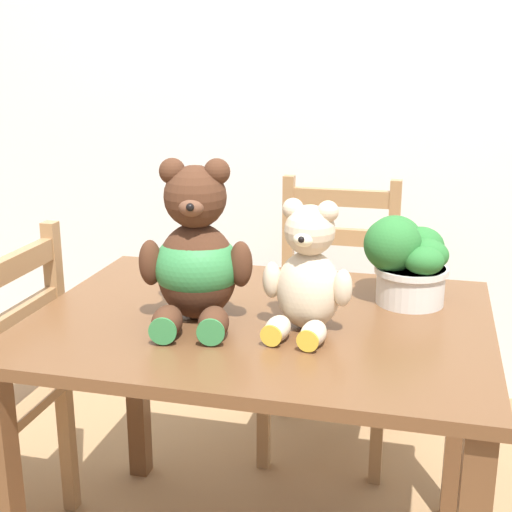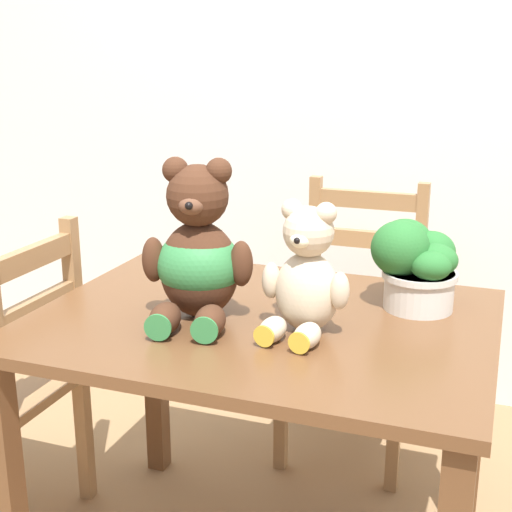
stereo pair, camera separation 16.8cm
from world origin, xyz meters
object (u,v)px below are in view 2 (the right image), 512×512
teddy_bear_left (198,256)px  wooden_chair_behind (355,321)px  potted_plant (415,261)px  teddy_bear_right (306,277)px  wooden_chair_side (1,385)px

teddy_bear_left → wooden_chair_behind: bearing=-116.4°
wooden_chair_behind → potted_plant: size_ratio=4.15×
wooden_chair_behind → potted_plant: 0.73m
teddy_bear_left → teddy_bear_right: bearing=168.9°
wooden_chair_behind → teddy_bear_left: (-0.22, -0.81, 0.43)m
teddy_bear_left → potted_plant: teddy_bear_left is taller
wooden_chair_behind → teddy_bear_right: teddy_bear_right is taller
wooden_chair_side → teddy_bear_right: 1.02m
teddy_bear_left → teddy_bear_right: teddy_bear_left is taller
wooden_chair_side → potted_plant: size_ratio=4.02×
wooden_chair_behind → teddy_bear_right: (0.05, -0.81, 0.41)m
wooden_chair_behind → teddy_bear_right: bearing=93.3°
wooden_chair_side → potted_plant: bearing=-78.1°
wooden_chair_side → wooden_chair_behind: bearing=-47.8°
wooden_chair_side → teddy_bear_right: size_ratio=2.98×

